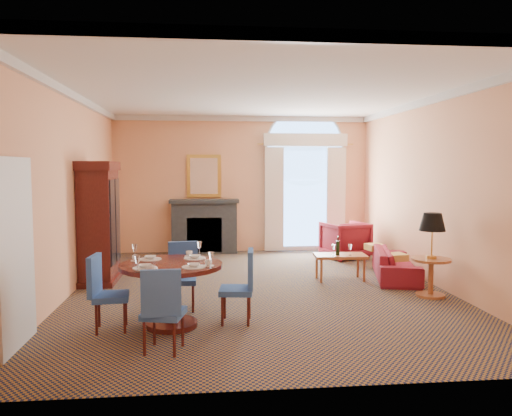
{
  "coord_description": "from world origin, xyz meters",
  "views": [
    {
      "loc": [
        -0.88,
        -8.07,
        2.01
      ],
      "look_at": [
        0.0,
        0.5,
        1.3
      ],
      "focal_mm": 35.0,
      "sensor_mm": 36.0,
      "label": 1
    }
  ],
  "objects": [
    {
      "name": "ground",
      "position": [
        0.0,
        0.0,
        0.0
      ],
      "size": [
        7.5,
        7.5,
        0.0
      ],
      "primitive_type": "plane",
      "color": "#121C3B",
      "rests_on": "ground"
    },
    {
      "name": "room_envelope",
      "position": [
        -0.03,
        0.67,
        2.51
      ],
      "size": [
        6.04,
        7.52,
        3.45
      ],
      "color": "#F4A874",
      "rests_on": "ground"
    },
    {
      "name": "armoire",
      "position": [
        -2.72,
        0.78,
        1.02
      ],
      "size": [
        0.6,
        1.07,
        2.11
      ],
      "color": "#3A100D",
      "rests_on": "ground"
    },
    {
      "name": "dining_table",
      "position": [
        -1.31,
        -1.84,
        0.6
      ],
      "size": [
        1.28,
        1.28,
        1.01
      ],
      "color": "#3A100D",
      "rests_on": "ground"
    },
    {
      "name": "dining_chair_north",
      "position": [
        -1.21,
        -1.0,
        0.54
      ],
      "size": [
        0.45,
        0.46,
        0.94
      ],
      "rotation": [
        0.0,
        0.0,
        3.15
      ],
      "color": "#2851A0",
      "rests_on": "ground"
    },
    {
      "name": "dining_chair_south",
      "position": [
        -1.34,
        -2.77,
        0.54
      ],
      "size": [
        0.5,
        0.5,
        0.94
      ],
      "rotation": [
        0.0,
        0.0,
        -0.22
      ],
      "color": "#2851A0",
      "rests_on": "ground"
    },
    {
      "name": "dining_chair_east",
      "position": [
        -0.4,
        -1.74,
        0.54
      ],
      "size": [
        0.48,
        0.47,
        0.94
      ],
      "rotation": [
        0.0,
        0.0,
        1.44
      ],
      "color": "#2851A0",
      "rests_on": "ground"
    },
    {
      "name": "dining_chair_west",
      "position": [
        -2.13,
        -1.92,
        0.54
      ],
      "size": [
        0.47,
        0.46,
        0.94
      ],
      "rotation": [
        0.0,
        0.0,
        -1.46
      ],
      "color": "#2851A0",
      "rests_on": "ground"
    },
    {
      "name": "sofa",
      "position": [
        2.55,
        0.53,
        0.26
      ],
      "size": [
        1.14,
        1.92,
        0.52
      ],
      "primitive_type": "imported",
      "rotation": [
        0.0,
        0.0,
        1.31
      ],
      "color": "maroon",
      "rests_on": "ground"
    },
    {
      "name": "armchair",
      "position": [
        2.19,
        2.58,
        0.41
      ],
      "size": [
        1.08,
        1.09,
        0.81
      ],
      "primitive_type": "imported",
      "rotation": [
        0.0,
        0.0,
        3.42
      ],
      "color": "maroon",
      "rests_on": "ground"
    },
    {
      "name": "coffee_table",
      "position": [
        1.5,
        0.48,
        0.43
      ],
      "size": [
        0.94,
        0.56,
        0.79
      ],
      "rotation": [
        0.0,
        0.0,
        -0.06
      ],
      "color": "#A95D32",
      "rests_on": "ground"
    },
    {
      "name": "side_table",
      "position": [
        2.6,
        -0.76,
        0.83
      ],
      "size": [
        0.6,
        0.6,
        1.28
      ],
      "color": "#A95D32",
      "rests_on": "ground"
    }
  ]
}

